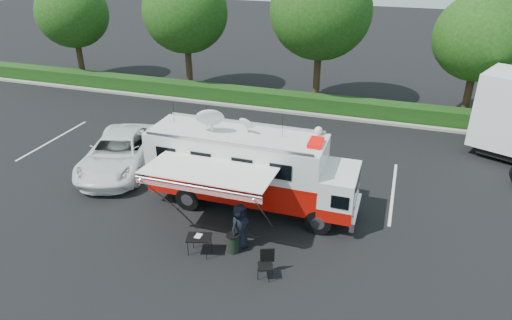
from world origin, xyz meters
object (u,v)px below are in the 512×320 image
at_px(white_suv, 121,168).
at_px(trash_bin, 233,243).
at_px(folding_table, 199,238).
at_px(command_truck, 250,169).

xyz_separation_m(white_suv, trash_bin, (7.38, -4.28, 0.36)).
bearing_deg(trash_bin, white_suv, 149.89).
relative_size(folding_table, trash_bin, 1.35).
bearing_deg(trash_bin, command_truck, 97.17).
distance_m(command_truck, trash_bin, 3.37).
height_order(folding_table, trash_bin, folding_table).
bearing_deg(command_truck, folding_table, -100.96).
xyz_separation_m(command_truck, trash_bin, (0.38, -3.05, -1.37)).
distance_m(command_truck, white_suv, 7.31).
xyz_separation_m(white_suv, folding_table, (6.31, -4.77, 0.67)).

